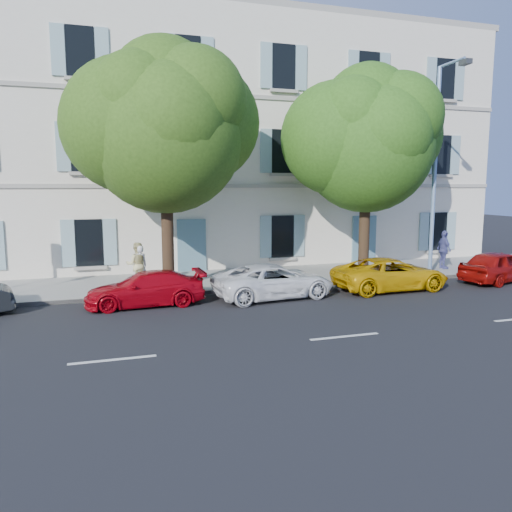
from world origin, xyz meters
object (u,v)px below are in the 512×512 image
object	(u,v)px
car_white_coupe	(274,281)
pedestrian_c	(444,250)
street_lamp	(438,159)
pedestrian_a	(140,266)
pedestrian_b	(137,264)
car_red_hatchback	(498,266)
car_red_coupe	(145,289)
car_yellow_supercar	(390,274)
tree_left	(165,135)
tree_right	(367,147)

from	to	relation	value
car_white_coupe	pedestrian_c	bearing A→B (deg)	-79.62
street_lamp	pedestrian_a	world-z (taller)	street_lamp
pedestrian_b	car_red_hatchback	bearing A→B (deg)	173.29
car_red_coupe	pedestrian_b	bearing A→B (deg)	-179.72
car_white_coupe	pedestrian_b	distance (m)	5.43
street_lamp	pedestrian_c	world-z (taller)	street_lamp
car_yellow_supercar	car_red_coupe	bearing A→B (deg)	87.02
pedestrian_a	car_red_coupe	bearing A→B (deg)	74.87
car_white_coupe	street_lamp	xyz separation A→B (m)	(7.82, 1.44, 4.52)
tree_left	tree_right	distance (m)	8.45
car_white_coupe	car_red_hatchback	distance (m)	9.96
car_white_coupe	pedestrian_a	bearing A→B (deg)	52.32
street_lamp	pedestrian_a	distance (m)	13.08
tree_left	pedestrian_a	xyz separation A→B (m)	(-0.98, 0.88, -4.88)
street_lamp	car_white_coupe	bearing A→B (deg)	-169.57
pedestrian_b	pedestrian_c	distance (m)	13.98
pedestrian_a	pedestrian_b	xyz separation A→B (m)	(-0.09, 0.09, 0.05)
car_yellow_supercar	street_lamp	world-z (taller)	street_lamp
pedestrian_c	car_red_coupe	bearing A→B (deg)	107.98
street_lamp	pedestrian_a	size ratio (longest dim) A/B	5.50
car_red_hatchback	pedestrian_a	bearing A→B (deg)	62.79
tree_left	tree_right	size ratio (longest dim) A/B	1.03
street_lamp	car_red_hatchback	bearing A→B (deg)	-34.95
car_red_coupe	tree_left	xyz separation A→B (m)	(1.01, 1.71, 5.26)
tree_left	pedestrian_c	bearing A→B (deg)	3.65
street_lamp	pedestrian_a	bearing A→B (deg)	173.73
tree_right	street_lamp	bearing A→B (deg)	-16.68
tree_right	pedestrian_c	size ratio (longest dim) A/B	4.77
car_red_coupe	street_lamp	bearing A→B (deg)	94.66
car_white_coupe	tree_left	bearing A→B (deg)	55.62
car_red_hatchback	tree_left	size ratio (longest dim) A/B	0.45
car_red_hatchback	pedestrian_a	world-z (taller)	pedestrian_a
car_white_coupe	pedestrian_a	xyz separation A→B (m)	(-4.50, 2.79, 0.34)
pedestrian_b	car_red_coupe	bearing A→B (deg)	96.05
car_yellow_supercar	street_lamp	distance (m)	5.65
car_yellow_supercar	pedestrian_a	size ratio (longest dim) A/B	2.82
car_yellow_supercar	car_red_hatchback	bearing A→B (deg)	-91.22
car_red_coupe	street_lamp	distance (m)	13.22
car_red_coupe	car_white_coupe	xyz separation A→B (m)	(4.52, -0.20, 0.04)
tree_left	pedestrian_a	distance (m)	5.06
car_white_coupe	tree_left	xyz separation A→B (m)	(-3.51, 1.91, 5.22)
tree_left	pedestrian_b	distance (m)	5.04
car_white_coupe	pedestrian_c	xyz separation A→B (m)	(9.40, 2.73, 0.43)
car_white_coupe	tree_left	size ratio (longest dim) A/B	0.50
car_white_coupe	tree_right	distance (m)	7.40
pedestrian_a	pedestrian_b	distance (m)	0.14
tree_right	pedestrian_c	xyz separation A→B (m)	(4.47, 0.43, -4.59)
tree_right	pedestrian_c	distance (m)	6.42
car_white_coupe	pedestrian_a	size ratio (longest dim) A/B	2.76
tree_left	pedestrian_c	xyz separation A→B (m)	(12.91, 0.82, -4.79)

